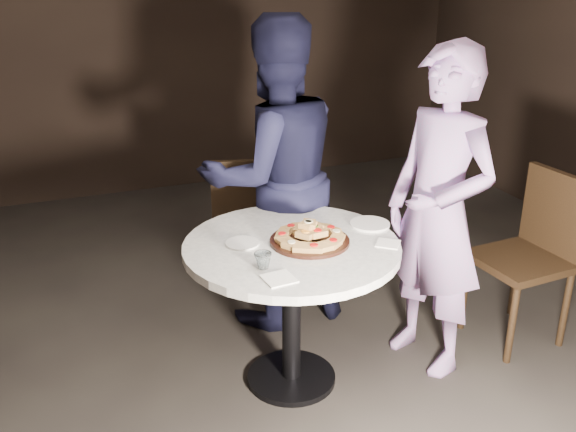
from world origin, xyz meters
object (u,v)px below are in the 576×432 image
Objects in this scene: water_glass at (263,261)px; diner_navy at (274,177)px; diner_teal at (438,213)px; chair_far at (244,210)px; table at (292,271)px; serving_board at (310,241)px; chair_right at (535,246)px; focaccia_pile at (310,234)px.

diner_navy is at bearing 66.63° from water_glass.
water_glass is 0.05× the size of diner_teal.
chair_far is at bearing -167.60° from diner_teal.
diner_navy reaches higher than table.
diner_teal is at bearing -4.64° from serving_board.
water_glass is 0.09× the size of chair_far.
chair_far is at bearing -137.06° from chair_right.
focaccia_pile is at bearing 30.43° from water_glass.
serving_board is 0.43× the size of chair_far.
water_glass reaches higher than serving_board.
table is at bearing 166.55° from focaccia_pile.
table is at bearing 99.25° from chair_far.
focaccia_pile reaches higher than water_glass.
chair_far reaches higher than water_glass.
chair_far is at bearing 87.76° from serving_board.
table is 0.65× the size of diner_teal.
diner_teal is at bearing -93.01° from chair_right.
table is 13.98× the size of water_glass.
diner_navy is at bearing -123.28° from chair_right.
focaccia_pile is at bearing 58.96° from serving_board.
chair_far is 1.90m from chair_right.
diner_teal is (-0.71, -0.01, 0.31)m from chair_right.
serving_board is (0.09, -0.02, 0.16)m from table.
focaccia_pile is at bearing -13.45° from table.
table is 0.22m from focaccia_pile.
chair_right reaches higher than water_glass.
water_glass is 1.52m from chair_far.
focaccia_pile is 4.37× the size of water_glass.
water_glass is 1.04m from diner_teal.
diner_navy is at bearing 84.16° from focaccia_pile.
serving_board is 0.73m from diner_teal.
diner_navy reaches higher than serving_board.
diner_teal is (0.72, -0.06, 0.03)m from focaccia_pile.
serving_board is at bearing 103.36° from chair_far.
focaccia_pile is 0.20× the size of diner_teal.
diner_teal reaches higher than focaccia_pile.
diner_navy reaches higher than diner_teal.
table is at bearing 42.47° from water_glass.
table is 1.52m from chair_right.
chair_far reaches higher than table.
focaccia_pile is 0.72m from diner_teal.
table is at bearing -110.53° from diner_teal.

